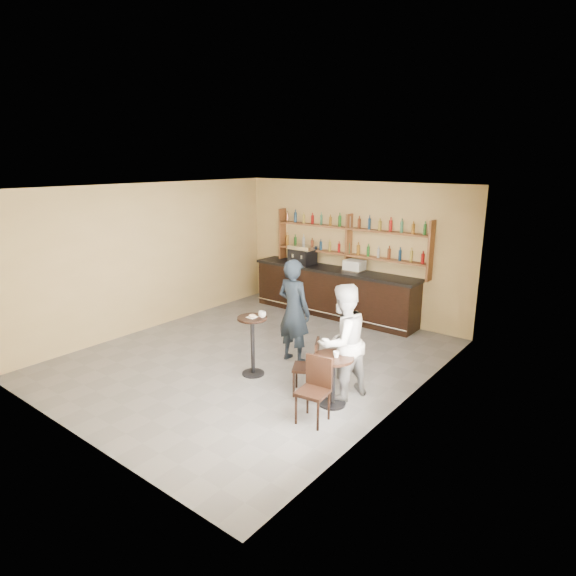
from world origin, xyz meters
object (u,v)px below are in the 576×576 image
Objects in this scene: pedestal_table at (253,346)px; man_main at (294,311)px; patron_second at (342,342)px; bar_counter at (334,292)px; pastry_case at (354,266)px; chair_south at (313,391)px; chair_west at (306,367)px; cafe_table at (333,381)px; espresso_machine at (302,255)px.

pedestal_table is 1.04m from man_main.
man_main is at bearing 77.48° from pedestal_table.
man_main is at bearing -98.07° from patron_second.
pastry_case is at bearing 0.00° from bar_counter.
chair_south is at bearing -20.56° from pedestal_table.
bar_counter is 4.14m from chair_west.
pedestal_table reaches higher than chair_west.
cafe_table is at bearing 87.12° from chair_south.
espresso_machine is 0.60× the size of pedestal_table.
bar_counter is 1.24m from espresso_machine.
espresso_machine is at bearing 180.00° from bar_counter.
chair_west is at bearing 174.81° from cafe_table.
espresso_machine is 4.14m from pedestal_table.
espresso_machine is at bearing -52.38° from man_main.
patron_second is (1.65, 0.26, 0.40)m from pedestal_table.
man_main is (0.37, -2.78, -0.32)m from pastry_case.
patron_second is (0.51, 0.27, 0.47)m from chair_west.
bar_counter is 4.67× the size of chair_west.
pastry_case is 4.82m from chair_south.
patron_second is at bearing 9.09° from pedestal_table.
man_main is (0.20, 0.92, 0.45)m from pedestal_table.
bar_counter is 2.96m from man_main.
pedestal_table is at bearing -58.60° from espresso_machine.
patron_second is at bearing -55.40° from bar_counter.
bar_counter is at bearing 177.37° from chair_west.
espresso_machine reaches higher than bar_counter.
cafe_table is 0.62m from patron_second.
man_main is 2.44× the size of cafe_table.
chair_west is at bearing 125.07° from chair_south.
chair_west is (-0.55, 0.05, 0.06)m from cafe_table.
chair_south is (1.74, -0.65, -0.05)m from pedestal_table.
patron_second is at bearing -38.82° from espresso_machine.
espresso_machine is 5.60m from chair_south.
man_main reaches higher than chair_south.
pedestal_table is (1.66, -3.70, -0.86)m from espresso_machine.
patron_second is (1.45, -0.65, -0.05)m from man_main.
pastry_case is 0.25× the size of patron_second.
pastry_case is 4.28m from cafe_table.
patron_second is at bearing 88.19° from chair_south.
chair_west is at bearing 139.47° from man_main.
chair_west is 0.49× the size of patron_second.
espresso_machine is at bearing 131.80° from cafe_table.
cafe_table is (2.41, -3.75, -0.18)m from bar_counter.
patron_second is (1.82, -3.43, -0.37)m from pastry_case.
chair_south is at bearing -74.30° from pastry_case.
cafe_table is 0.43× the size of patron_second.
patron_second is at bearing 88.58° from chair_west.
chair_west is (0.94, -0.92, -0.52)m from man_main.
espresso_machine is at bearing -119.88° from patron_second.
pedestal_table is at bearing 151.80° from chair_south.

